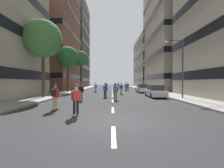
{
  "coord_description": "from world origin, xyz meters",
  "views": [
    {
      "loc": [
        -0.06,
        -7.49,
        1.93
      ],
      "look_at": [
        0.0,
        20.19,
        1.52
      ],
      "focal_mm": 24.61,
      "sensor_mm": 36.0,
      "label": 1
    }
  ],
  "objects": [
    {
      "name": "building_left_far",
      "position": [
        -18.77,
        50.96,
        16.03
      ],
      "size": [
        18.03,
        17.69,
        31.89
      ],
      "color": "#4C4744",
      "rests_on": "ground_plane"
    },
    {
      "name": "skater_6",
      "position": [
        -3.87,
        2.73,
        1.02
      ],
      "size": [
        0.56,
        0.92,
        1.78
      ],
      "color": "brown",
      "rests_on": "ground_plane"
    },
    {
      "name": "skater_1",
      "position": [
        1.37,
        16.09,
        1.02
      ],
      "size": [
        0.55,
        0.92,
        1.78
      ],
      "color": "brown",
      "rests_on": "ground_plane"
    },
    {
      "name": "sidewalk_left",
      "position": [
        -8.18,
        26.87,
        0.07
      ],
      "size": [
        3.27,
        65.68,
        0.14
      ],
      "primitive_type": "cube",
      "color": "gray",
      "rests_on": "ground_plane"
    },
    {
      "name": "building_right_mid",
      "position": [
        18.77,
        31.41,
        17.96
      ],
      "size": [
        18.03,
        19.5,
        35.73
      ],
      "color": "#B2A893",
      "rests_on": "ground_plane"
    },
    {
      "name": "parked_car_mid",
      "position": [
        5.35,
        19.99,
        0.7
      ],
      "size": [
        1.82,
        4.4,
        1.52
      ],
      "color": "silver",
      "rests_on": "ground_plane"
    },
    {
      "name": "skater_8",
      "position": [
        -0.89,
        11.26,
        0.98
      ],
      "size": [
        0.57,
        0.92,
        1.78
      ],
      "color": "brown",
      "rests_on": "ground_plane"
    },
    {
      "name": "street_tree_mid",
      "position": [
        -8.18,
        20.65,
        6.4
      ],
      "size": [
        3.94,
        3.94,
        8.26
      ],
      "color": "#4C3823",
      "rests_on": "sidewalk_left"
    },
    {
      "name": "parked_car_near",
      "position": [
        5.35,
        11.71,
        0.7
      ],
      "size": [
        1.82,
        4.4,
        1.52
      ],
      "color": "silver",
      "rests_on": "ground_plane"
    },
    {
      "name": "skater_3",
      "position": [
        1.55,
        31.69,
        0.98
      ],
      "size": [
        0.56,
        0.92,
        1.78
      ],
      "color": "brown",
      "rests_on": "ground_plane"
    },
    {
      "name": "street_tree_far",
      "position": [
        -8.18,
        10.61,
        6.98
      ],
      "size": [
        4.4,
        4.4,
        9.07
      ],
      "color": "#4C3823",
      "rests_on": "sidewalk_left"
    },
    {
      "name": "ground_plane",
      "position": [
        0.0,
        23.88,
        0.0
      ],
      "size": [
        143.29,
        143.29,
        0.0
      ],
      "primitive_type": "plane",
      "color": "#28282B"
    },
    {
      "name": "skater_9",
      "position": [
        -3.06,
        20.41,
        1.02
      ],
      "size": [
        0.57,
        0.92,
        1.78
      ],
      "color": "brown",
      "rests_on": "ground_plane"
    },
    {
      "name": "skater_12",
      "position": [
        -3.16,
        7.79,
        0.98
      ],
      "size": [
        0.53,
        0.9,
        1.78
      ],
      "color": "brown",
      "rests_on": "ground_plane"
    },
    {
      "name": "skater_0",
      "position": [
        2.83,
        24.27,
        1.02
      ],
      "size": [
        0.55,
        0.92,
        1.78
      ],
      "color": "brown",
      "rests_on": "ground_plane"
    },
    {
      "name": "street_tree_near",
      "position": [
        -8.18,
        32.2,
        7.87
      ],
      "size": [
        3.95,
        3.95,
        9.76
      ],
      "color": "#4C3823",
      "rests_on": "sidewalk_left"
    },
    {
      "name": "streetlamp_right",
      "position": [
        7.49,
        9.68,
        4.14
      ],
      "size": [
        2.13,
        0.3,
        6.5
      ],
      "color": "#3F3F44",
      "rests_on": "sidewalk_right"
    },
    {
      "name": "skater_11",
      "position": [
        0.63,
        27.95,
        0.98
      ],
      "size": [
        0.57,
        0.92,
        1.78
      ],
      "color": "brown",
      "rests_on": "ground_plane"
    },
    {
      "name": "lane_markings",
      "position": [
        0.0,
        25.5,
        0.0
      ],
      "size": [
        0.16,
        57.2,
        0.01
      ],
      "color": "silver",
      "rests_on": "ground_plane"
    },
    {
      "name": "building_left_mid",
      "position": [
        -18.77,
        31.41,
        13.47
      ],
      "size": [
        18.03,
        17.31,
        26.76
      ],
      "color": "brown",
      "rests_on": "ground_plane"
    },
    {
      "name": "skater_10",
      "position": [
        -2.1,
        1.15,
        0.98
      ],
      "size": [
        0.56,
        0.92,
        1.78
      ],
      "color": "brown",
      "rests_on": "ground_plane"
    },
    {
      "name": "building_right_far",
      "position": [
        18.77,
        50.96,
        9.31
      ],
      "size": [
        18.03,
        23.45,
        18.45
      ],
      "color": "#B2A893",
      "rests_on": "ground_plane"
    },
    {
      "name": "skater_4",
      "position": [
        3.68,
        28.54,
        1.02
      ],
      "size": [
        0.56,
        0.92,
        1.78
      ],
      "color": "brown",
      "rests_on": "ground_plane"
    },
    {
      "name": "skater_5",
      "position": [
        0.58,
        25.02,
        0.98
      ],
      "size": [
        0.53,
        0.9,
        1.78
      ],
      "color": "brown",
      "rests_on": "ground_plane"
    },
    {
      "name": "skater_7",
      "position": [
        -1.31,
        26.41,
        0.98
      ],
      "size": [
        0.55,
        0.92,
        1.78
      ],
      "color": "brown",
      "rests_on": "ground_plane"
    },
    {
      "name": "skater_2",
      "position": [
        0.31,
        8.68,
        1.02
      ],
      "size": [
        0.53,
        0.9,
        1.78
      ],
      "color": "brown",
      "rests_on": "ground_plane"
    },
    {
      "name": "sidewalk_right",
      "position": [
        8.18,
        26.87,
        0.07
      ],
      "size": [
        3.27,
        65.68,
        0.14
      ],
      "primitive_type": "cube",
      "color": "gray",
      "rests_on": "ground_plane"
    }
  ]
}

